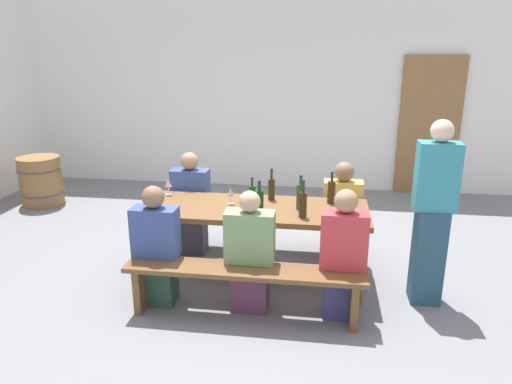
{
  "coord_description": "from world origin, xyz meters",
  "views": [
    {
      "loc": [
        0.6,
        -4.19,
        2.2
      ],
      "look_at": [
        0.0,
        0.0,
        0.9
      ],
      "focal_mm": 33.1,
      "sensor_mm": 36.0,
      "label": 1
    }
  ],
  "objects_px": {
    "wooden_door": "(429,127)",
    "tasting_table": "(256,215)",
    "wine_glass_1": "(231,193)",
    "wine_glass_2": "(168,184)",
    "wine_bottle_1": "(303,204)",
    "wine_bottle_2": "(331,192)",
    "seated_guest_near_2": "(343,258)",
    "wine_bottle_0": "(300,196)",
    "seated_guest_far_0": "(191,206)",
    "wine_barrel": "(41,181)",
    "wine_bottle_4": "(271,189)",
    "standing_host": "(432,217)",
    "wine_bottle_5": "(259,202)",
    "seated_guest_near_0": "(157,249)",
    "seated_guest_near_1": "(250,256)",
    "wine_glass_0": "(355,197)",
    "wine_bottle_3": "(252,197)",
    "bench_near": "(244,279)",
    "seated_guest_far_1": "(342,215)",
    "bench_far": "(265,220)"
  },
  "relations": [
    {
      "from": "wine_bottle_1",
      "to": "wine_bottle_2",
      "type": "distance_m",
      "value": 0.51
    },
    {
      "from": "wine_bottle_2",
      "to": "wine_glass_2",
      "type": "distance_m",
      "value": 1.64
    },
    {
      "from": "wine_bottle_0",
      "to": "wine_bottle_2",
      "type": "xyz_separation_m",
      "value": [
        0.29,
        0.22,
        -0.01
      ]
    },
    {
      "from": "wine_bottle_1",
      "to": "wine_glass_2",
      "type": "distance_m",
      "value": 1.46
    },
    {
      "from": "tasting_table",
      "to": "wine_bottle_1",
      "type": "distance_m",
      "value": 0.54
    },
    {
      "from": "wine_bottle_0",
      "to": "seated_guest_near_2",
      "type": "relative_size",
      "value": 0.29
    },
    {
      "from": "standing_host",
      "to": "seated_guest_near_1",
      "type": "bearing_deg",
      "value": 13.15
    },
    {
      "from": "seated_guest_near_0",
      "to": "wine_bottle_2",
      "type": "bearing_deg",
      "value": -62.8
    },
    {
      "from": "wine_bottle_0",
      "to": "seated_guest_far_0",
      "type": "relative_size",
      "value": 0.29
    },
    {
      "from": "tasting_table",
      "to": "seated_guest_near_0",
      "type": "relative_size",
      "value": 1.95
    },
    {
      "from": "tasting_table",
      "to": "wine_bottle_0",
      "type": "height_order",
      "value": "wine_bottle_0"
    },
    {
      "from": "tasting_table",
      "to": "seated_guest_near_2",
      "type": "height_order",
      "value": "seated_guest_near_2"
    },
    {
      "from": "wine_bottle_4",
      "to": "seated_guest_far_0",
      "type": "xyz_separation_m",
      "value": [
        -0.91,
        0.3,
        -0.33
      ]
    },
    {
      "from": "wine_barrel",
      "to": "wine_bottle_1",
      "type": "bearing_deg",
      "value": -28.39
    },
    {
      "from": "wooden_door",
      "to": "wine_barrel",
      "type": "distance_m",
      "value": 5.82
    },
    {
      "from": "wine_glass_1",
      "to": "wine_glass_2",
      "type": "height_order",
      "value": "wine_glass_2"
    },
    {
      "from": "standing_host",
      "to": "seated_guest_near_0",
      "type": "bearing_deg",
      "value": 8.64
    },
    {
      "from": "seated_guest_near_0",
      "to": "wine_barrel",
      "type": "distance_m",
      "value": 3.57
    },
    {
      "from": "wine_bottle_5",
      "to": "standing_host",
      "type": "distance_m",
      "value": 1.51
    },
    {
      "from": "wine_bottle_2",
      "to": "standing_host",
      "type": "bearing_deg",
      "value": -25.74
    },
    {
      "from": "wine_bottle_4",
      "to": "wine_glass_0",
      "type": "height_order",
      "value": "wine_bottle_4"
    },
    {
      "from": "seated_guest_near_1",
      "to": "seated_guest_far_1",
      "type": "relative_size",
      "value": 0.99
    },
    {
      "from": "wine_glass_0",
      "to": "tasting_table",
      "type": "bearing_deg",
      "value": -176.64
    },
    {
      "from": "bench_near",
      "to": "wine_glass_0",
      "type": "bearing_deg",
      "value": 39.44
    },
    {
      "from": "wine_glass_2",
      "to": "wooden_door",
      "type": "bearing_deg",
      "value": 43.68
    },
    {
      "from": "wine_bottle_4",
      "to": "standing_host",
      "type": "xyz_separation_m",
      "value": [
        1.44,
        -0.43,
        -0.07
      ]
    },
    {
      "from": "wine_bottle_2",
      "to": "wine_bottle_3",
      "type": "distance_m",
      "value": 0.78
    },
    {
      "from": "seated_guest_near_1",
      "to": "standing_host",
      "type": "height_order",
      "value": "standing_host"
    },
    {
      "from": "wine_barrel",
      "to": "wine_bottle_3",
      "type": "bearing_deg",
      "value": -29.64
    },
    {
      "from": "wine_bottle_0",
      "to": "wine_glass_1",
      "type": "distance_m",
      "value": 0.67
    },
    {
      "from": "wooden_door",
      "to": "wine_glass_2",
      "type": "bearing_deg",
      "value": -136.32
    },
    {
      "from": "wine_bottle_1",
      "to": "wine_glass_2",
      "type": "height_order",
      "value": "wine_bottle_1"
    },
    {
      "from": "wooden_door",
      "to": "tasting_table",
      "type": "bearing_deg",
      "value": -124.08
    },
    {
      "from": "wine_barrel",
      "to": "bench_near",
      "type": "bearing_deg",
      "value": -37.01
    },
    {
      "from": "wine_barrel",
      "to": "wine_bottle_2",
      "type": "bearing_deg",
      "value": -21.85
    },
    {
      "from": "seated_guest_far_1",
      "to": "seated_guest_near_1",
      "type": "bearing_deg",
      "value": -36.31
    },
    {
      "from": "wine_bottle_0",
      "to": "tasting_table",
      "type": "bearing_deg",
      "value": -179.46
    },
    {
      "from": "tasting_table",
      "to": "seated_guest_far_0",
      "type": "height_order",
      "value": "seated_guest_far_0"
    },
    {
      "from": "tasting_table",
      "to": "wine_glass_2",
      "type": "distance_m",
      "value": 0.99
    },
    {
      "from": "seated_guest_near_0",
      "to": "wine_glass_2",
      "type": "bearing_deg",
      "value": 9.74
    },
    {
      "from": "seated_guest_far_1",
      "to": "wine_bottle_1",
      "type": "bearing_deg",
      "value": -26.66
    },
    {
      "from": "wine_glass_0",
      "to": "wine_bottle_2",
      "type": "bearing_deg",
      "value": 140.88
    },
    {
      "from": "wine_bottle_2",
      "to": "seated_guest_near_1",
      "type": "relative_size",
      "value": 0.29
    },
    {
      "from": "wooden_door",
      "to": "wine_glass_1",
      "type": "height_order",
      "value": "wooden_door"
    },
    {
      "from": "bench_near",
      "to": "wine_bottle_1",
      "type": "distance_m",
      "value": 0.84
    },
    {
      "from": "tasting_table",
      "to": "bench_far",
      "type": "bearing_deg",
      "value": 90.0
    },
    {
      "from": "standing_host",
      "to": "wine_bottle_5",
      "type": "bearing_deg",
      "value": 0.4
    },
    {
      "from": "wine_glass_1",
      "to": "seated_guest_near_2",
      "type": "height_order",
      "value": "seated_guest_near_2"
    },
    {
      "from": "seated_guest_near_1",
      "to": "wine_barrel",
      "type": "height_order",
      "value": "seated_guest_near_1"
    },
    {
      "from": "wine_bottle_3",
      "to": "wooden_door",
      "type": "bearing_deg",
      "value": 55.98
    }
  ]
}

